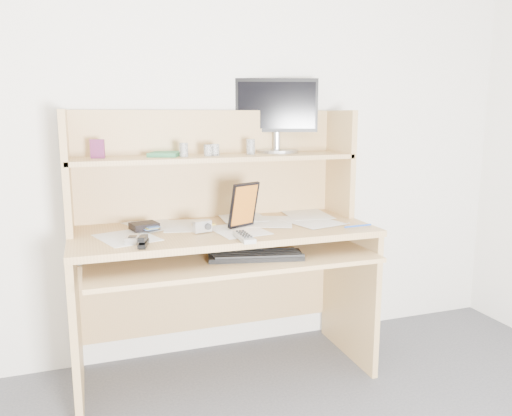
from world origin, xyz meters
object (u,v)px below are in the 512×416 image
object	(u,v)px
monitor	(276,113)
tv_remote	(244,237)
desk	(220,235)
game_case	(244,205)
keyboard	(256,255)

from	to	relation	value
monitor	tv_remote	bearing A→B (deg)	-106.58
desk	tv_remote	size ratio (longest dim) A/B	7.46
desk	monitor	size ratio (longest dim) A/B	3.23
game_case	tv_remote	bearing A→B (deg)	-132.30
tv_remote	monitor	size ratio (longest dim) A/B	0.43
keyboard	tv_remote	size ratio (longest dim) A/B	2.34
keyboard	monitor	bearing A→B (deg)	72.21
game_case	desk	bearing A→B (deg)	100.42
desk	monitor	distance (m)	0.72
tv_remote	monitor	world-z (taller)	monitor
desk	game_case	bearing A→B (deg)	-54.71
desk	keyboard	world-z (taller)	desk
desk	keyboard	xyz separation A→B (m)	(0.09, -0.29, -0.03)
desk	tv_remote	distance (m)	0.35
desk	keyboard	bearing A→B (deg)	-72.91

